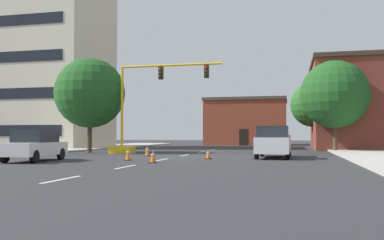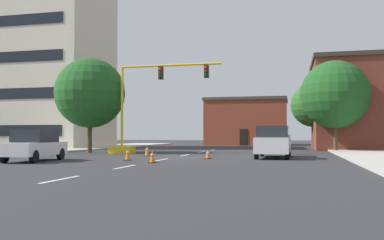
{
  "view_description": "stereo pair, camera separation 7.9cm",
  "coord_description": "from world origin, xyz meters",
  "views": [
    {
      "loc": [
        7.32,
        -26.5,
        1.47
      ],
      "look_at": [
        -0.36,
        6.16,
        2.62
      ],
      "focal_mm": 39.49,
      "sensor_mm": 36.0,
      "label": 1
    },
    {
      "loc": [
        7.39,
        -26.48,
        1.47
      ],
      "look_at": [
        -0.36,
        6.16,
        2.62
      ],
      "focal_mm": 39.49,
      "sensor_mm": 36.0,
      "label": 2
    }
  ],
  "objects": [
    {
      "name": "sidewalk_left",
      "position": [
        -13.46,
        8.0,
        0.07
      ],
      "size": [
        6.0,
        56.0,
        0.14
      ],
      "primitive_type": "cube",
      "color": "#B2ADA3",
      "rests_on": "ground_plane"
    },
    {
      "name": "sidewalk_right",
      "position": [
        13.46,
        8.0,
        0.07
      ],
      "size": [
        6.0,
        56.0,
        0.14
      ],
      "primitive_type": "cube",
      "color": "#B2ADA3",
      "rests_on": "ground_plane"
    },
    {
      "name": "traffic_cone_roadside_c",
      "position": [
        2.46,
        -1.58,
        0.29
      ],
      "size": [
        0.36,
        0.36,
        0.59
      ],
      "color": "black",
      "rests_on": "ground_plane"
    },
    {
      "name": "ground_plane",
      "position": [
        0.0,
        0.0,
        0.0
      ],
      "size": [
        160.0,
        160.0,
        0.0
      ],
      "primitive_type": "plane",
      "color": "#2D2D30"
    },
    {
      "name": "traffic_cone_roadside_a",
      "position": [
        0.36,
        -5.72,
        0.34
      ],
      "size": [
        0.36,
        0.36,
        0.68
      ],
      "color": "black",
      "rests_on": "ground_plane"
    },
    {
      "name": "building_brick_center",
      "position": [
        1.13,
        33.99,
        3.27
      ],
      "size": [
        11.31,
        8.93,
        6.52
      ],
      "color": "brown",
      "rests_on": "ground_plane"
    },
    {
      "name": "sedan_white_near_left",
      "position": [
        -6.43,
        -5.86,
        0.89
      ],
      "size": [
        2.28,
        4.66,
        1.74
      ],
      "color": "white",
      "rests_on": "ground_plane"
    },
    {
      "name": "building_tall_left",
      "position": [
        -19.9,
        15.67,
        9.45
      ],
      "size": [
        13.86,
        10.8,
        18.87
      ],
      "color": "beige",
      "rests_on": "ground_plane"
    },
    {
      "name": "lane_stripe_seg_5",
      "position": [
        0.0,
        13.5,
        0.0
      ],
      "size": [
        0.16,
        2.4,
        0.01
      ],
      "primitive_type": "cube",
      "color": "silver",
      "rests_on": "ground_plane"
    },
    {
      "name": "tree_right_mid",
      "position": [
        10.99,
        11.47,
        4.9
      ],
      "size": [
        5.83,
        5.83,
        7.83
      ],
      "color": "#4C3823",
      "rests_on": "ground_plane"
    },
    {
      "name": "traffic_cone_roadside_b",
      "position": [
        -2.24,
        0.79,
        0.36
      ],
      "size": [
        0.36,
        0.36,
        0.73
      ],
      "color": "black",
      "rests_on": "ground_plane"
    },
    {
      "name": "pickup_truck_white",
      "position": [
        6.25,
        0.61,
        0.97
      ],
      "size": [
        2.11,
        5.44,
        1.99
      ],
      "color": "white",
      "rests_on": "ground_plane"
    },
    {
      "name": "traffic_cone_roadside_d",
      "position": [
        -1.71,
        -3.96,
        0.37
      ],
      "size": [
        0.36,
        0.36,
        0.75
      ],
      "color": "black",
      "rests_on": "ground_plane"
    },
    {
      "name": "tree_right_far",
      "position": [
        9.56,
        18.61,
        4.53
      ],
      "size": [
        4.61,
        4.61,
        6.84
      ],
      "color": "#4C3823",
      "rests_on": "ground_plane"
    },
    {
      "name": "lane_stripe_seg_4",
      "position": [
        0.0,
        8.0,
        0.0
      ],
      "size": [
        0.16,
        2.4,
        0.01
      ],
      "primitive_type": "cube",
      "color": "silver",
      "rests_on": "ground_plane"
    },
    {
      "name": "lane_stripe_seg_2",
      "position": [
        0.0,
        -3.0,
        0.0
      ],
      "size": [
        0.16,
        2.4,
        0.01
      ],
      "primitive_type": "cube",
      "color": "silver",
      "rests_on": "ground_plane"
    },
    {
      "name": "lane_stripe_seg_0",
      "position": [
        0.0,
        -14.0,
        0.0
      ],
      "size": [
        0.16,
        2.4,
        0.01
      ],
      "primitive_type": "cube",
      "color": "silver",
      "rests_on": "ground_plane"
    },
    {
      "name": "traffic_signal_gantry",
      "position": [
        -4.42,
        4.27,
        2.23
      ],
      "size": [
        8.83,
        1.2,
        6.83
      ],
      "color": "yellow",
      "rests_on": "ground_plane"
    },
    {
      "name": "lane_stripe_seg_3",
      "position": [
        0.0,
        2.5,
        0.0
      ],
      "size": [
        0.16,
        2.4,
        0.01
      ],
      "primitive_type": "cube",
      "color": "silver",
      "rests_on": "ground_plane"
    },
    {
      "name": "lane_stripe_seg_1",
      "position": [
        0.0,
        -8.5,
        0.0
      ],
      "size": [
        0.16,
        2.4,
        0.01
      ],
      "primitive_type": "cube",
      "color": "silver",
      "rests_on": "ground_plane"
    },
    {
      "name": "tree_left_near",
      "position": [
        -8.59,
        4.89,
        4.84
      ],
      "size": [
        5.69,
        5.69,
        7.69
      ],
      "color": "#4C3823",
      "rests_on": "ground_plane"
    }
  ]
}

